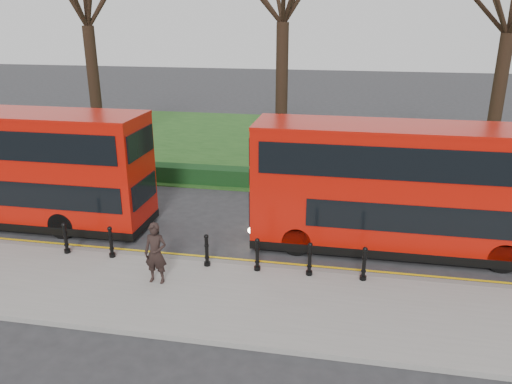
% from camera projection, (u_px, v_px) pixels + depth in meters
% --- Properties ---
extents(ground, '(120.00, 120.00, 0.00)m').
position_uv_depth(ground, '(181.00, 247.00, 16.99)').
color(ground, '#28282B').
rests_on(ground, ground).
extents(pavement, '(60.00, 4.00, 0.15)m').
position_uv_depth(pavement, '(147.00, 290.00, 14.19)').
color(pavement, gray).
rests_on(pavement, ground).
extents(kerb, '(60.00, 0.25, 0.16)m').
position_uv_depth(kerb, '(171.00, 259.00, 16.04)').
color(kerb, slate).
rests_on(kerb, ground).
extents(grass_verge, '(60.00, 18.00, 0.06)m').
position_uv_depth(grass_verge, '(260.00, 143.00, 30.87)').
color(grass_verge, '#1D4617').
rests_on(grass_verge, ground).
extents(hedge, '(60.00, 0.90, 0.80)m').
position_uv_depth(hedge, '(228.00, 177.00, 23.16)').
color(hedge, black).
rests_on(hedge, ground).
extents(yellow_line_outer, '(60.00, 0.10, 0.01)m').
position_uv_depth(yellow_line_outer, '(174.00, 256.00, 16.34)').
color(yellow_line_outer, yellow).
rests_on(yellow_line_outer, ground).
extents(yellow_line_inner, '(60.00, 0.10, 0.01)m').
position_uv_depth(yellow_line_inner, '(176.00, 254.00, 16.53)').
color(yellow_line_inner, yellow).
rests_on(yellow_line_inner, ground).
extents(bollard_row, '(9.62, 0.15, 1.00)m').
position_uv_depth(bollard_row, '(207.00, 251.00, 15.29)').
color(bollard_row, black).
rests_on(bollard_row, pavement).
extents(bus_lead, '(10.67, 2.45, 4.24)m').
position_uv_depth(bus_lead, '(8.00, 168.00, 18.47)').
color(bus_lead, '#B31006').
rests_on(bus_lead, ground).
extents(bus_rear, '(10.62, 2.44, 4.22)m').
position_uv_depth(bus_rear, '(417.00, 190.00, 16.12)').
color(bus_rear, '#B31006').
rests_on(bus_rear, ground).
extents(pedestrian, '(0.67, 0.44, 1.83)m').
position_uv_depth(pedestrian, '(156.00, 253.00, 14.22)').
color(pedestrian, black).
rests_on(pedestrian, pavement).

